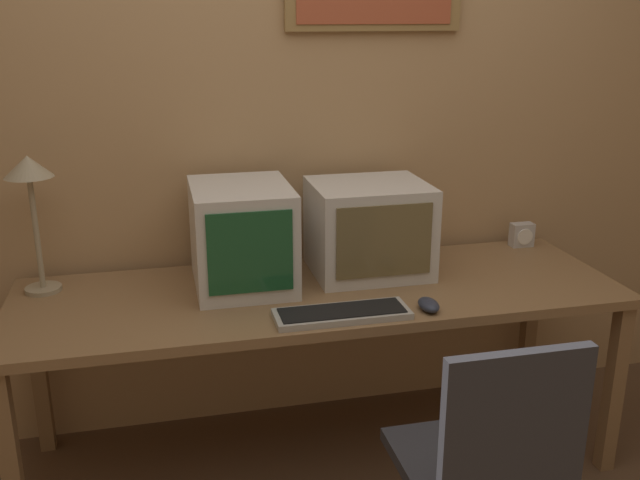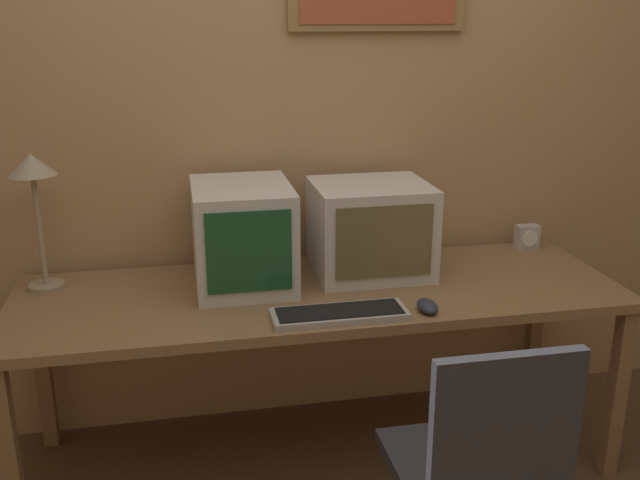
% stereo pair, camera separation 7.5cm
% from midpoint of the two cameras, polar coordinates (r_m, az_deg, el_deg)
% --- Properties ---
extents(wall_back, '(8.00, 0.08, 2.60)m').
position_cam_midpoint_polar(wall_back, '(2.88, -0.92, 10.11)').
color(wall_back, tan).
rests_on(wall_back, ground_plane).
extents(desk, '(2.21, 0.73, 0.72)m').
position_cam_midpoint_polar(desk, '(2.65, 0.81, -5.22)').
color(desk, olive).
rests_on(desk, ground_plane).
extents(monitor_left, '(0.35, 0.45, 0.38)m').
position_cam_midpoint_polar(monitor_left, '(2.62, -5.39, 0.38)').
color(monitor_left, beige).
rests_on(monitor_left, desk).
extents(monitor_right, '(0.44, 0.39, 0.35)m').
position_cam_midpoint_polar(monitor_right, '(2.74, 4.83, 0.91)').
color(monitor_right, beige).
rests_on(monitor_right, desk).
extents(keyboard_main, '(0.45, 0.15, 0.03)m').
position_cam_midpoint_polar(keyboard_main, '(2.38, 2.48, -5.92)').
color(keyboard_main, '#A8A399').
rests_on(keyboard_main, desk).
extents(mouse_near_keyboard, '(0.07, 0.11, 0.04)m').
position_cam_midpoint_polar(mouse_near_keyboard, '(2.45, 9.45, -5.24)').
color(mouse_near_keyboard, '#282D3D').
rests_on(mouse_near_keyboard, desk).
extents(desk_clock, '(0.10, 0.06, 0.10)m').
position_cam_midpoint_polar(desk_clock, '(3.19, 16.88, 0.25)').
color(desk_clock, '#B7B2AD').
rests_on(desk_clock, desk).
extents(desk_lamp, '(0.17, 0.17, 0.50)m').
position_cam_midpoint_polar(desk_lamp, '(2.69, -21.21, 4.34)').
color(desk_lamp, tan).
rests_on(desk_lamp, desk).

